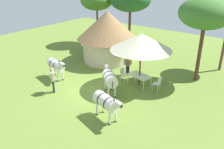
# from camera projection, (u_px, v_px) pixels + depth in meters

# --- Properties ---
(ground_plane) EXTENTS (36.00, 36.00, 0.00)m
(ground_plane) POSITION_uv_depth(u_px,v_px,m) (97.00, 90.00, 15.05)
(ground_plane) COLOR olive
(thatched_hut) EXTENTS (4.98, 4.98, 4.13)m
(thatched_hut) POSITION_uv_depth(u_px,v_px,m) (107.00, 34.00, 19.16)
(thatched_hut) COLOR beige
(thatched_hut) RESTS_ON ground_plane
(shade_umbrella) EXTENTS (3.89, 3.89, 3.51)m
(shade_umbrella) POSITION_uv_depth(u_px,v_px,m) (141.00, 42.00, 14.48)
(shade_umbrella) COLOR #582D1C
(shade_umbrella) RESTS_ON ground_plane
(patio_dining_table) EXTENTS (1.66, 1.17, 0.74)m
(patio_dining_table) POSITION_uv_depth(u_px,v_px,m) (140.00, 76.00, 15.43)
(patio_dining_table) COLOR silver
(patio_dining_table) RESTS_ON ground_plane
(patio_chair_west_end) EXTENTS (0.43, 0.45, 0.90)m
(patio_chair_west_end) POSITION_uv_depth(u_px,v_px,m) (124.00, 73.00, 16.22)
(patio_chair_west_end) COLOR white
(patio_chair_west_end) RESTS_ON ground_plane
(patio_chair_east_end) EXTENTS (0.45, 0.47, 0.90)m
(patio_chair_east_end) POSITION_uv_depth(u_px,v_px,m) (158.00, 83.00, 14.85)
(patio_chair_east_end) COLOR silver
(patio_chair_east_end) RESTS_ON ground_plane
(guest_beside_umbrella) EXTENTS (0.47, 0.44, 1.63)m
(guest_beside_umbrella) POSITION_uv_depth(u_px,v_px,m) (128.00, 63.00, 16.82)
(guest_beside_umbrella) COLOR black
(guest_beside_umbrella) RESTS_ON ground_plane
(guest_behind_table) EXTENTS (0.44, 0.43, 1.56)m
(guest_behind_table) POSITION_uv_depth(u_px,v_px,m) (127.00, 63.00, 16.85)
(guest_behind_table) COLOR black
(guest_behind_table) RESTS_ON ground_plane
(standing_watcher) EXTENTS (0.48, 0.44, 1.65)m
(standing_watcher) POSITION_uv_depth(u_px,v_px,m) (53.00, 78.00, 14.43)
(standing_watcher) COLOR black
(standing_watcher) RESTS_ON ground_plane
(zebra_nearest_camera) EXTENTS (2.12, 0.97, 1.52)m
(zebra_nearest_camera) POSITION_uv_depth(u_px,v_px,m) (56.00, 65.00, 16.32)
(zebra_nearest_camera) COLOR silver
(zebra_nearest_camera) RESTS_ON ground_plane
(zebra_by_umbrella) EXTENTS (1.73, 1.57, 1.57)m
(zebra_by_umbrella) POSITION_uv_depth(u_px,v_px,m) (110.00, 78.00, 14.30)
(zebra_by_umbrella) COLOR silver
(zebra_by_umbrella) RESTS_ON ground_plane
(zebra_toward_hut) EXTENTS (2.08, 1.04, 1.51)m
(zebra_toward_hut) POSITION_uv_depth(u_px,v_px,m) (107.00, 102.00, 11.79)
(zebra_toward_hut) COLOR silver
(zebra_toward_hut) RESTS_ON ground_plane
(acacia_tree_far_lawn) EXTENTS (3.42, 3.42, 5.63)m
(acacia_tree_far_lawn) POSITION_uv_depth(u_px,v_px,m) (206.00, 13.00, 14.66)
(acacia_tree_far_lawn) COLOR #513021
(acacia_tree_far_lawn) RESTS_ON ground_plane
(acacia_tree_left_background) EXTENTS (3.23, 3.23, 5.28)m
(acacia_tree_left_background) POSITION_uv_depth(u_px,v_px,m) (97.00, 1.00, 23.14)
(acacia_tree_left_background) COLOR brown
(acacia_tree_left_background) RESTS_ON ground_plane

